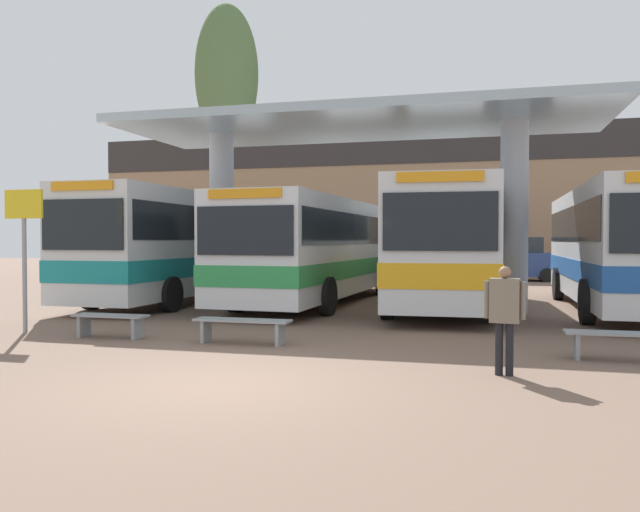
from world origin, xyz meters
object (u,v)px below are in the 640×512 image
(transit_bus_far_right_bay, at_px, (619,244))
(waiting_bench_mid_platform, at_px, (242,325))
(transit_bus_right_bay, at_px, (443,242))
(waiting_bench_near_pillar, at_px, (111,321))
(transit_bus_center_bay, at_px, (321,246))
(pedestrian_waiting, at_px, (505,309))
(poplar_tree_behind_left, at_px, (227,77))
(info_sign_platform, at_px, (24,231))
(parked_car_street, at_px, (516,260))
(transit_bus_left_bay, at_px, (187,242))
(waiting_bench_far_platform, at_px, (628,339))

(transit_bus_far_right_bay, distance_m, waiting_bench_mid_platform, 11.26)
(transit_bus_right_bay, bearing_deg, waiting_bench_near_pillar, 48.83)
(transit_bus_center_bay, height_order, waiting_bench_near_pillar, transit_bus_center_bay)
(waiting_bench_near_pillar, relative_size, pedestrian_waiting, 0.97)
(pedestrian_waiting, xyz_separation_m, poplar_tree_behind_left, (-10.71, 14.98, 7.78))
(transit_bus_far_right_bay, distance_m, pedestrian_waiting, 10.02)
(waiting_bench_near_pillar, relative_size, info_sign_platform, 0.51)
(transit_bus_center_bay, bearing_deg, info_sign_platform, 65.01)
(transit_bus_far_right_bay, relative_size, waiting_bench_near_pillar, 7.09)
(waiting_bench_near_pillar, bearing_deg, info_sign_platform, 176.53)
(waiting_bench_near_pillar, relative_size, parked_car_street, 0.36)
(transit_bus_far_right_bay, xyz_separation_m, poplar_tree_behind_left, (-14.02, 5.56, 6.89))
(transit_bus_right_bay, relative_size, waiting_bench_mid_platform, 5.77)
(pedestrian_waiting, xyz_separation_m, parked_car_street, (1.20, 22.10, 0.04))
(transit_bus_right_bay, distance_m, info_sign_platform, 11.04)
(transit_bus_left_bay, xyz_separation_m, transit_bus_center_bay, (4.36, 0.62, -0.12))
(waiting_bench_near_pillar, height_order, parked_car_street, parked_car_street)
(transit_bus_center_bay, distance_m, info_sign_platform, 9.20)
(transit_bus_left_bay, height_order, transit_bus_right_bay, transit_bus_right_bay)
(transit_bus_right_bay, xyz_separation_m, info_sign_platform, (-8.14, -7.45, 0.24))
(waiting_bench_far_platform, distance_m, pedestrian_waiting, 2.60)
(transit_bus_center_bay, xyz_separation_m, waiting_bench_far_platform, (7.26, -8.27, -1.41))
(transit_bus_center_bay, bearing_deg, transit_bus_far_right_bay, 179.70)
(waiting_bench_mid_platform, xyz_separation_m, parked_car_street, (5.87, 20.49, 0.65))
(transit_bus_left_bay, xyz_separation_m, poplar_tree_behind_left, (-1.04, 5.73, 6.85))
(transit_bus_left_bay, distance_m, poplar_tree_behind_left, 9.00)
(poplar_tree_behind_left, bearing_deg, transit_bus_far_right_bay, -21.64)
(transit_bus_far_right_bay, distance_m, parked_car_street, 12.88)
(transit_bus_far_right_bay, xyz_separation_m, info_sign_platform, (-12.89, -7.68, 0.28))
(transit_bus_center_bay, relative_size, info_sign_platform, 3.95)
(waiting_bench_near_pillar, bearing_deg, pedestrian_waiting, -12.13)
(transit_bus_left_bay, xyz_separation_m, waiting_bench_mid_platform, (5.01, -7.64, -1.54))
(waiting_bench_far_platform, bearing_deg, parked_car_street, 92.08)
(waiting_bench_mid_platform, bearing_deg, transit_bus_right_bay, 66.98)
(pedestrian_waiting, height_order, poplar_tree_behind_left, poplar_tree_behind_left)
(transit_bus_far_right_bay, xyz_separation_m, waiting_bench_far_platform, (-1.36, -7.81, -1.50))
(info_sign_platform, bearing_deg, waiting_bench_near_pillar, -3.47)
(transit_bus_center_bay, relative_size, waiting_bench_mid_platform, 6.38)
(pedestrian_waiting, bearing_deg, info_sign_platform, 175.93)
(waiting_bench_near_pillar, height_order, waiting_bench_far_platform, same)
(transit_bus_center_bay, height_order, parked_car_street, transit_bus_center_bay)
(transit_bus_center_bay, xyz_separation_m, parked_car_street, (6.51, 12.22, -0.76))
(waiting_bench_mid_platform, xyz_separation_m, info_sign_platform, (-4.92, 0.13, 1.79))
(waiting_bench_mid_platform, relative_size, poplar_tree_behind_left, 0.16)
(transit_bus_right_bay, distance_m, poplar_tree_behind_left, 12.90)
(transit_bus_left_bay, height_order, waiting_bench_near_pillar, transit_bus_left_bay)
(transit_bus_center_bay, xyz_separation_m, waiting_bench_mid_platform, (0.65, -8.27, -1.41))
(waiting_bench_mid_platform, xyz_separation_m, pedestrian_waiting, (4.66, -1.61, 0.61))
(transit_bus_right_bay, relative_size, poplar_tree_behind_left, 0.91)
(waiting_bench_near_pillar, height_order, poplar_tree_behind_left, poplar_tree_behind_left)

